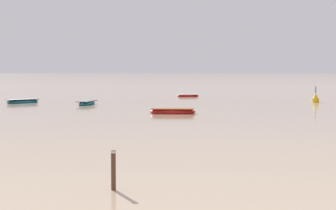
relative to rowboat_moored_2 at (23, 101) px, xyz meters
name	(u,v)px	position (x,y,z in m)	size (l,w,h in m)	color
rowboat_moored_2	(23,101)	(0.00, 0.00, 0.00)	(4.21, 4.04, 0.69)	#197084
rowboat_moored_8	(173,111)	(20.32, -15.25, 0.01)	(4.66, 1.67, 0.73)	red
rowboat_moored_10	(87,103)	(9.03, -2.68, 0.00)	(2.07, 4.43, 0.67)	#197084
rowboat_moored_12	(188,96)	(21.32, 16.39, -0.04)	(3.70, 2.24, 0.55)	red
channel_buoy	(316,99)	(38.50, 3.31, 0.27)	(0.90, 0.90, 2.30)	gold
mooring_post_left	(113,171)	(19.65, -50.06, 0.54)	(0.22, 0.22, 1.69)	#513323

